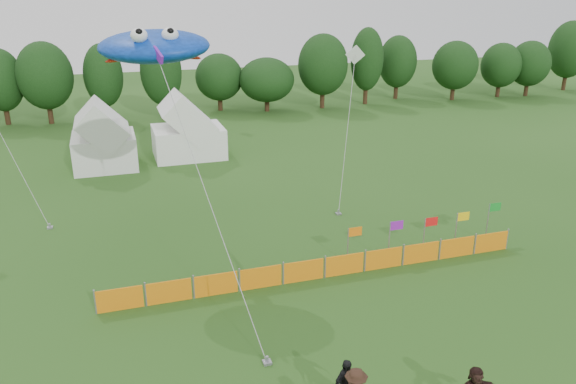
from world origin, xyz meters
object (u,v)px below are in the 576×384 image
object	(u,v)px
tent_left	(104,141)
tent_right	(188,132)
barrier_fence	(324,268)
stingray_kite	(153,46)

from	to	relation	value
tent_left	tent_right	bearing A→B (deg)	8.39
tent_left	barrier_fence	size ratio (longest dim) A/B	0.23
tent_right	barrier_fence	size ratio (longest dim) A/B	0.27
tent_left	barrier_fence	bearing A→B (deg)	-66.01
tent_right	barrier_fence	world-z (taller)	tent_right
stingray_kite	barrier_fence	bearing A→B (deg)	-38.77
tent_left	stingray_kite	bearing A→B (deg)	-79.72
tent_left	stingray_kite	xyz separation A→B (m)	(2.83, -15.63, 8.06)
tent_left	barrier_fence	distance (m)	22.79
barrier_fence	stingray_kite	size ratio (longest dim) A/B	1.17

